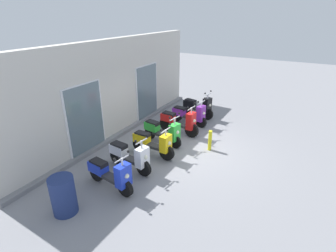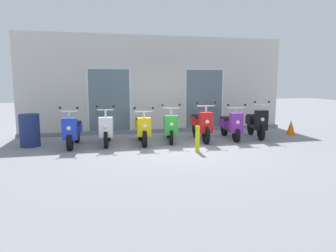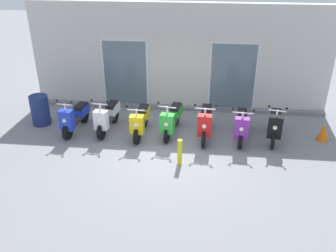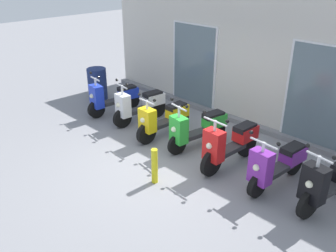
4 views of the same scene
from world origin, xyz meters
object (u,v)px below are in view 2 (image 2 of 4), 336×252
(scooter_green, at_px, (170,126))
(scooter_red, at_px, (201,125))
(scooter_yellow, at_px, (142,129))
(scooter_purple, at_px, (230,125))
(trash_bin, at_px, (30,130))
(scooter_white, at_px, (107,129))
(traffic_cone, at_px, (291,128))
(scooter_blue, at_px, (73,131))
(curb_bollard, at_px, (197,139))
(scooter_black, at_px, (256,123))

(scooter_green, height_order, scooter_red, scooter_red)
(scooter_yellow, relative_size, scooter_red, 0.94)
(scooter_purple, bearing_deg, trash_bin, 176.95)
(scooter_purple, bearing_deg, scooter_white, 178.69)
(scooter_green, xyz_separation_m, traffic_cone, (4.34, 0.04, -0.22))
(traffic_cone, bearing_deg, scooter_white, -179.46)
(scooter_blue, height_order, scooter_green, scooter_green)
(curb_bollard, bearing_deg, scooter_blue, 155.04)
(traffic_cone, bearing_deg, scooter_red, -176.75)
(scooter_white, distance_m, traffic_cone, 6.26)
(curb_bollard, bearing_deg, traffic_cone, 22.60)
(curb_bollard, relative_size, traffic_cone, 1.35)
(scooter_red, bearing_deg, scooter_black, 1.88)
(scooter_white, xyz_separation_m, scooter_red, (2.89, -0.13, 0.04))
(scooter_green, distance_m, scooter_black, 2.93)
(scooter_yellow, height_order, scooter_red, scooter_red)
(scooter_blue, bearing_deg, scooter_purple, 0.10)
(scooter_green, height_order, traffic_cone, scooter_green)
(scooter_purple, bearing_deg, scooter_black, 1.36)
(scooter_yellow, relative_size, curb_bollard, 2.23)
(scooter_yellow, xyz_separation_m, scooter_purple, (2.89, 0.06, -0.00))
(scooter_blue, xyz_separation_m, curb_bollard, (3.23, -1.50, -0.10))
(scooter_red, bearing_deg, scooter_purple, 2.36)
(scooter_blue, bearing_deg, scooter_yellow, -1.40)
(trash_bin, bearing_deg, scooter_blue, -15.35)
(scooter_black, bearing_deg, traffic_cone, 5.13)
(scooter_blue, relative_size, curb_bollard, 2.23)
(scooter_yellow, distance_m, trash_bin, 3.22)
(scooter_yellow, distance_m, scooter_purple, 2.89)
(scooter_yellow, xyz_separation_m, scooter_green, (0.89, 0.16, 0.02))
(traffic_cone, bearing_deg, scooter_black, -174.87)
(scooter_yellow, distance_m, curb_bollard, 1.92)
(curb_bollard, xyz_separation_m, trash_bin, (-4.44, 1.84, 0.12))
(scooter_white, xyz_separation_m, trash_bin, (-2.18, 0.23, -0.00))
(scooter_red, bearing_deg, scooter_green, 171.47)
(scooter_white, bearing_deg, scooter_black, -0.80)
(scooter_red, xyz_separation_m, curb_bollard, (-0.63, -1.47, -0.16))
(scooter_yellow, xyz_separation_m, scooter_black, (3.82, 0.08, 0.04))
(scooter_white, bearing_deg, scooter_blue, -174.21)
(scooter_white, bearing_deg, scooter_yellow, -8.14)
(scooter_red, relative_size, curb_bollard, 2.38)
(scooter_yellow, bearing_deg, scooter_red, 0.44)
(scooter_black, bearing_deg, scooter_white, 179.20)
(scooter_blue, relative_size, scooter_black, 1.00)
(scooter_purple, relative_size, curb_bollard, 2.28)
(scooter_blue, height_order, traffic_cone, scooter_blue)
(trash_bin, bearing_deg, scooter_purple, -3.05)
(scooter_white, relative_size, curb_bollard, 2.23)
(scooter_green, xyz_separation_m, trash_bin, (-4.09, 0.22, -0.01))
(scooter_yellow, distance_m, scooter_green, 0.91)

